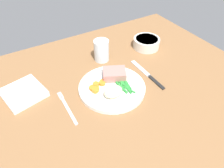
# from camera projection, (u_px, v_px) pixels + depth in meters

# --- Properties ---
(dining_table) EXTENTS (1.20, 0.90, 0.02)m
(dining_table) POSITION_uv_depth(u_px,v_px,m) (108.00, 94.00, 0.76)
(dining_table) COLOR brown
(dining_table) RESTS_ON ground
(dinner_plate) EXTENTS (0.25, 0.25, 0.02)m
(dinner_plate) POSITION_uv_depth(u_px,v_px,m) (112.00, 88.00, 0.76)
(dinner_plate) COLOR white
(dinner_plate) RESTS_ON dining_table
(meat_portion) EXTENTS (0.11, 0.10, 0.03)m
(meat_portion) POSITION_uv_depth(u_px,v_px,m) (114.00, 74.00, 0.78)
(meat_portion) COLOR #B2756B
(meat_portion) RESTS_ON dinner_plate
(mashed_potatoes) EXTENTS (0.07, 0.05, 0.04)m
(mashed_potatoes) POSITION_uv_depth(u_px,v_px,m) (113.00, 92.00, 0.70)
(mashed_potatoes) COLOR beige
(mashed_potatoes) RESTS_ON dinner_plate
(carrot_slices) EXTENTS (0.07, 0.05, 0.01)m
(carrot_slices) POSITION_uv_depth(u_px,v_px,m) (97.00, 86.00, 0.74)
(carrot_slices) COLOR orange
(carrot_slices) RESTS_ON dinner_plate
(green_beans) EXTENTS (0.05, 0.11, 0.01)m
(green_beans) POSITION_uv_depth(u_px,v_px,m) (124.00, 85.00, 0.75)
(green_beans) COLOR #2D8C38
(green_beans) RESTS_ON dinner_plate
(fork) EXTENTS (0.01, 0.17, 0.00)m
(fork) POSITION_uv_depth(u_px,v_px,m) (67.00, 108.00, 0.69)
(fork) COLOR silver
(fork) RESTS_ON dining_table
(knife) EXTENTS (0.02, 0.21, 0.01)m
(knife) POSITION_uv_depth(u_px,v_px,m) (148.00, 75.00, 0.82)
(knife) COLOR black
(knife) RESTS_ON dining_table
(water_glass) EXTENTS (0.06, 0.06, 0.09)m
(water_glass) POSITION_uv_depth(u_px,v_px,m) (102.00, 52.00, 0.88)
(water_glass) COLOR silver
(water_glass) RESTS_ON dining_table
(salad_bowl) EXTENTS (0.12, 0.12, 0.05)m
(salad_bowl) POSITION_uv_depth(u_px,v_px,m) (146.00, 42.00, 0.96)
(salad_bowl) COLOR silver
(salad_bowl) RESTS_ON dining_table
(napkin) EXTENTS (0.16, 0.16, 0.02)m
(napkin) POSITION_uv_depth(u_px,v_px,m) (24.00, 93.00, 0.73)
(napkin) COLOR white
(napkin) RESTS_ON dining_table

